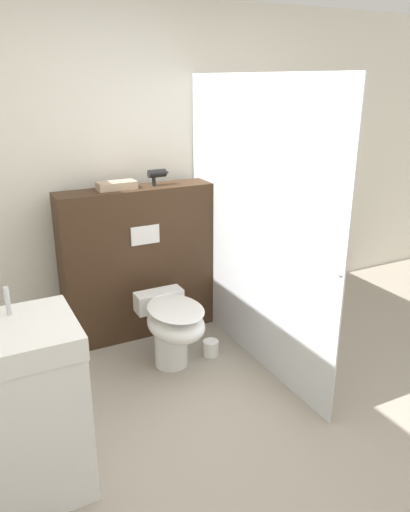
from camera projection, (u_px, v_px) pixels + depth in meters
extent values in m
plane|color=#9E9384|center=(279.00, 455.00, 2.72)|extent=(12.00, 12.00, 0.00)
cube|color=silver|center=(144.00, 171.00, 3.93)|extent=(8.00, 0.06, 2.50)
cube|color=#3D2819|center=(141.00, 262.00, 3.87)|extent=(1.21, 0.26, 1.18)
cube|color=white|center=(145.00, 235.00, 3.67)|extent=(0.22, 0.01, 0.14)
cube|color=silver|center=(253.00, 226.00, 3.40)|extent=(0.01, 1.84, 1.97)
sphere|color=#B2B2B7|center=(341.00, 274.00, 2.67)|extent=(0.04, 0.04, 0.04)
cylinder|color=white|center=(171.00, 342.00, 3.53)|extent=(0.24, 0.24, 0.34)
ellipsoid|color=white|center=(176.00, 323.00, 3.39)|extent=(0.37, 0.51, 0.20)
ellipsoid|color=white|center=(175.00, 309.00, 3.35)|extent=(0.37, 0.50, 0.02)
cube|color=white|center=(159.00, 300.00, 3.62)|extent=(0.35, 0.14, 0.14)
cube|color=white|center=(27.00, 420.00, 2.39)|extent=(0.53, 0.49, 0.78)
cube|color=white|center=(15.00, 338.00, 2.24)|extent=(0.54, 0.50, 0.11)
cylinder|color=silver|center=(8.00, 301.00, 2.31)|extent=(0.02, 0.02, 0.14)
cylinder|color=black|center=(157.00, 173.00, 3.70)|extent=(0.13, 0.06, 0.06)
cone|color=black|center=(167.00, 172.00, 3.74)|extent=(0.03, 0.05, 0.05)
cylinder|color=black|center=(154.00, 180.00, 3.71)|extent=(0.03, 0.03, 0.09)
cube|color=tan|center=(117.00, 185.00, 3.60)|extent=(0.28, 0.14, 0.06)
cylinder|color=white|center=(211.00, 348.00, 3.68)|extent=(0.12, 0.12, 0.11)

